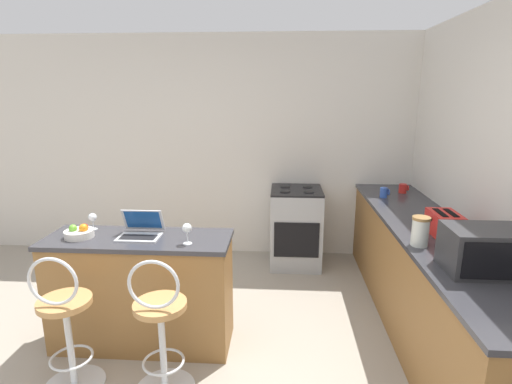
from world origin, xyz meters
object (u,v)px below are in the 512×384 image
object	(u,v)px
fruit_bowl	(80,232)
wine_glass_short	(187,229)
storage_jar	(420,231)
laptop	(141,229)
mug_red	(403,188)
bar_stool_far	(161,332)
microwave	(487,250)
toaster	(444,224)
wine_glass_tall	(93,218)
stove_range	(296,227)
mug_blue	(384,192)
bar_stool_near	(66,328)

from	to	relation	value
fruit_bowl	wine_glass_short	distance (m)	0.84
storage_jar	fruit_bowl	size ratio (longest dim) A/B	1.00
laptop	mug_red	xyz separation A→B (m)	(2.37, 1.49, -0.00)
bar_stool_far	microwave	world-z (taller)	microwave
laptop	microwave	distance (m)	2.34
laptop	toaster	size ratio (longest dim) A/B	1.00
wine_glass_tall	fruit_bowl	bearing A→B (deg)	-96.91
laptop	wine_glass_short	bearing A→B (deg)	-20.36
wine_glass_tall	storage_jar	bearing A→B (deg)	-4.17
stove_range	fruit_bowl	world-z (taller)	fruit_bowl
stove_range	mug_blue	distance (m)	1.06
wine_glass_short	wine_glass_tall	distance (m)	0.86
stove_range	fruit_bowl	distance (m)	2.39
laptop	mug_blue	world-z (taller)	laptop
mug_red	laptop	bearing A→B (deg)	-147.81
bar_stool_far	fruit_bowl	xyz separation A→B (m)	(-0.74, 0.51, 0.47)
toaster	laptop	bearing A→B (deg)	-175.57
laptop	mug_red	world-z (taller)	laptop
wine_glass_tall	stove_range	bearing A→B (deg)	41.49
stove_range	wine_glass_tall	xyz separation A→B (m)	(-1.65, -1.46, 0.54)
wine_glass_short	wine_glass_tall	world-z (taller)	wine_glass_short
storage_jar	mug_blue	distance (m)	1.35
fruit_bowl	wine_glass_tall	bearing A→B (deg)	83.09
microwave	mug_blue	world-z (taller)	microwave
storage_jar	mug_blue	world-z (taller)	storage_jar
microwave	toaster	distance (m)	0.66
microwave	wine_glass_short	distance (m)	1.93
microwave	bar_stool_far	bearing A→B (deg)	-177.25
bar_stool_near	stove_range	bearing A→B (deg)	54.08
mug_red	fruit_bowl	xyz separation A→B (m)	(-2.82, -1.56, -0.01)
bar_stool_near	fruit_bowl	distance (m)	0.70
microwave	stove_range	world-z (taller)	microwave
laptop	bar_stool_far	bearing A→B (deg)	-62.55
microwave	wine_glass_tall	distance (m)	2.78
bar_stool_far	wine_glass_short	xyz separation A→B (m)	(0.09, 0.43, 0.55)
bar_stool_near	mug_blue	world-z (taller)	mug_blue
laptop	bar_stool_near	bearing A→B (deg)	-119.81
stove_range	microwave	bearing A→B (deg)	-62.64
laptop	mug_red	distance (m)	2.80
microwave	fruit_bowl	xyz separation A→B (m)	(-2.74, 0.41, -0.10)
stove_range	mug_red	xyz separation A→B (m)	(1.14, -0.08, 0.49)
toaster	storage_jar	xyz separation A→B (m)	(-0.26, -0.25, 0.02)
wine_glass_short	mug_blue	world-z (taller)	wine_glass_short
bar_stool_near	toaster	size ratio (longest dim) A/B	3.18
microwave	storage_jar	bearing A→B (deg)	121.57
bar_stool_far	microwave	distance (m)	2.07
storage_jar	fruit_bowl	bearing A→B (deg)	179.94
bar_stool_near	wine_glass_tall	distance (m)	0.87
mug_red	mug_blue	size ratio (longest dim) A/B	0.97
bar_stool_near	wine_glass_tall	world-z (taller)	wine_glass_tall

